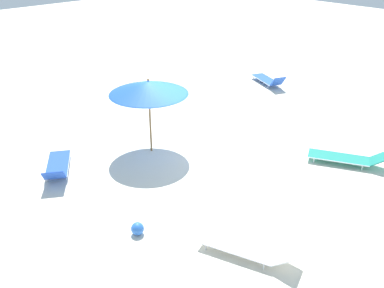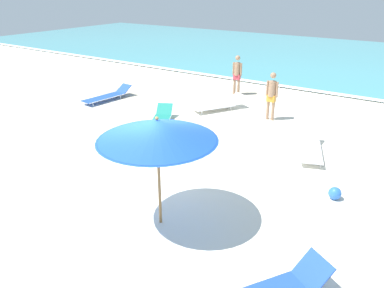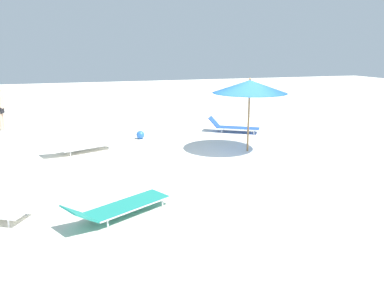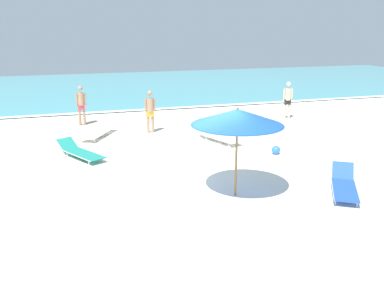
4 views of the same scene
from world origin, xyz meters
TOP-DOWN VIEW (x-y plane):
  - ground_plane at (0.00, 0.01)m, footprint 60.00×60.00m
  - beach_umbrella at (1.03, -0.75)m, footprint 2.36×2.36m
  - sun_lounger_under_umbrella at (-2.66, 3.86)m, footprint 1.56×2.23m
  - sun_lounger_near_water_left at (-6.74, -2.18)m, footprint 1.33×2.12m
  - sun_lounger_near_water_right at (3.84, -1.49)m, footprint 1.58×2.02m
  - sun_lounger_mid_beach_solo at (2.52, 4.46)m, footprint 1.30×2.19m
  - beach_ball at (3.82, 2.27)m, footprint 0.30×0.30m

SIDE VIEW (x-z plane):
  - ground_plane at x=0.00m, z-range -0.16..0.00m
  - beach_ball at x=3.82m, z-range 0.00..0.30m
  - sun_lounger_under_umbrella at x=-2.66m, z-range -0.04..0.45m
  - sun_lounger_mid_beach_solo at x=2.52m, z-range -0.05..0.47m
  - sun_lounger_near_water_right at x=3.84m, z-range -0.07..0.51m
  - sun_lounger_near_water_left at x=-6.74m, z-range -0.09..0.53m
  - beach_umbrella at x=1.03m, z-range 0.91..3.27m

